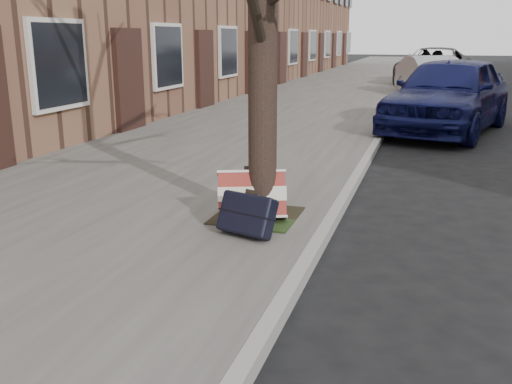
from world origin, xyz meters
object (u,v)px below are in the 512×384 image
(suitcase_red, at_px, (252,196))
(suitcase_navy, at_px, (247,214))
(car_near_front, at_px, (449,94))
(car_near_mid, at_px, (433,78))

(suitcase_red, height_order, suitcase_navy, suitcase_red)
(suitcase_navy, xyz_separation_m, car_near_front, (1.88, 7.67, 0.46))
(suitcase_navy, bearing_deg, suitcase_red, 119.11)
(suitcase_red, distance_m, car_near_mid, 14.10)
(suitcase_navy, distance_m, car_near_mid, 14.55)
(car_near_front, bearing_deg, suitcase_red, -90.56)
(car_near_front, height_order, car_near_mid, car_near_front)
(suitcase_red, xyz_separation_m, suitcase_navy, (0.10, -0.46, -0.05))
(suitcase_navy, xyz_separation_m, car_near_mid, (1.51, 14.46, 0.33))
(car_near_front, bearing_deg, car_near_mid, 107.83)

